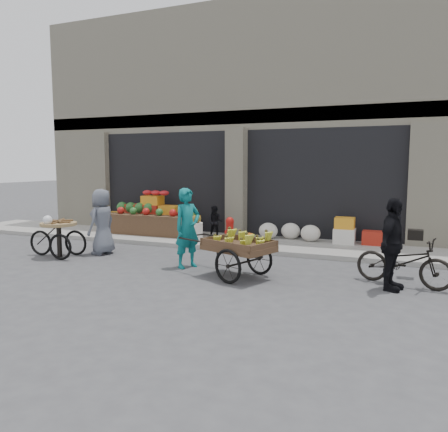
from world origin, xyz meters
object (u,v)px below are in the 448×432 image
at_px(pineapple_bin, 193,232).
at_px(vendor_grey, 102,222).
at_px(fire_hydrant, 230,229).
at_px(vendor_woman, 187,228).
at_px(tricycle_cart, 59,234).
at_px(banana_cart, 237,243).
at_px(cyclist, 392,244).
at_px(orange_bucket, 247,239).
at_px(bicycle, 403,261).
at_px(seated_person, 215,222).

relative_size(pineapple_bin, vendor_grey, 0.32).
height_order(fire_hydrant, vendor_woman, vendor_woman).
height_order(vendor_woman, tricycle_cart, vendor_woman).
bearing_deg(banana_cart, vendor_woman, -175.84).
height_order(pineapple_bin, vendor_grey, vendor_grey).
xyz_separation_m(pineapple_bin, tricycle_cart, (-2.29, -2.64, 0.20)).
xyz_separation_m(banana_cart, cyclist, (2.84, 0.20, 0.15)).
bearing_deg(pineapple_bin, orange_bucket, -3.58).
xyz_separation_m(orange_bucket, vendor_grey, (-3.14, -1.87, 0.54)).
xyz_separation_m(fire_hydrant, bicycle, (4.27, -2.17, -0.05)).
xyz_separation_m(orange_bucket, tricycle_cart, (-3.89, -2.54, 0.30)).
relative_size(pineapple_bin, vendor_woman, 0.30).
bearing_deg(vendor_grey, cyclist, 88.69).
xyz_separation_m(orange_bucket, vendor_woman, (-0.55, -2.33, 0.59)).
height_order(pineapple_bin, cyclist, cyclist).
bearing_deg(vendor_grey, pineapple_bin, 146.33).
height_order(pineapple_bin, tricycle_cart, tricycle_cart).
bearing_deg(vendor_grey, seated_person, 147.28).
bearing_deg(vendor_grey, fire_hydrant, 130.34).
height_order(fire_hydrant, tricycle_cart, tricycle_cart).
xyz_separation_m(orange_bucket, banana_cart, (0.73, -2.72, 0.41)).
xyz_separation_m(pineapple_bin, vendor_woman, (1.05, -2.43, 0.49)).
bearing_deg(tricycle_cart, cyclist, -3.44).
xyz_separation_m(vendor_grey, cyclist, (6.70, -0.65, 0.01)).
distance_m(tricycle_cart, vendor_grey, 1.04).
xyz_separation_m(vendor_woman, tricycle_cart, (-3.35, -0.21, -0.29)).
distance_m(fire_hydrant, tricycle_cart, 4.27).
xyz_separation_m(vendor_woman, cyclist, (4.11, -0.19, -0.04)).
height_order(fire_hydrant, seated_person, seated_person).
xyz_separation_m(orange_bucket, cyclist, (3.57, -2.52, 0.55)).
relative_size(fire_hydrant, tricycle_cart, 0.49).
distance_m(seated_person, banana_cart, 3.93).
relative_size(orange_bucket, tricycle_cart, 0.22).
xyz_separation_m(seated_person, bicycle, (4.97, -2.82, -0.13)).
relative_size(seated_person, tricycle_cart, 0.65).
height_order(orange_bucket, banana_cart, banana_cart).
bearing_deg(pineapple_bin, fire_hydrant, -2.60).
distance_m(vendor_woman, bicycle, 4.34).
bearing_deg(orange_bucket, vendor_woman, -103.19).
height_order(vendor_woman, vendor_grey, vendor_woman).
bearing_deg(bicycle, banana_cart, 116.67).
bearing_deg(pineapple_bin, banana_cart, -50.49).
relative_size(orange_bucket, vendor_woman, 0.19).
bearing_deg(tricycle_cart, banana_cart, -5.83).
distance_m(vendor_woman, cyclist, 4.12).
bearing_deg(banana_cart, cyclist, 25.34).
distance_m(fire_hydrant, cyclist, 4.82).
bearing_deg(tricycle_cart, bicycle, -0.46).
height_order(banana_cart, bicycle, banana_cart).
relative_size(vendor_woman, vendor_grey, 1.06).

